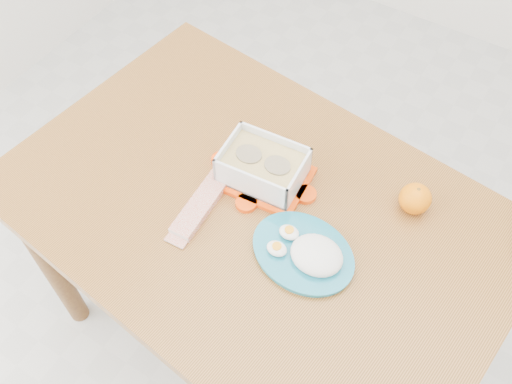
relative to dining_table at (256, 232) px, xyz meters
The scene contains 6 objects.
ground 0.68m from the dining_table, 24.62° to the left, with size 3.50×3.50×0.00m, color #B7B7B2.
dining_table is the anchor object (origin of this frame).
food_container 0.17m from the dining_table, 111.07° to the left, with size 0.22×0.18×0.09m.
orange_fruit 0.38m from the dining_table, 31.88° to the left, with size 0.07×0.07×0.07m, color orange.
rice_plate 0.21m from the dining_table, 17.74° to the right, with size 0.25×0.25×0.06m.
candy_bar 0.17m from the dining_table, 152.83° to the right, with size 0.21×0.05×0.02m, color red.
Camera 1 is at (0.20, -0.69, 1.81)m, focal length 40.00 mm.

